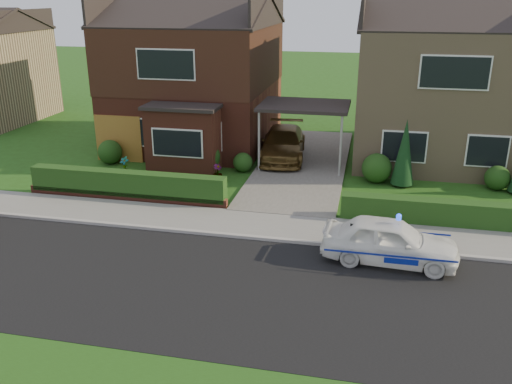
# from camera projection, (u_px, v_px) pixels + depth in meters

# --- Properties ---
(ground) EXTENTS (120.00, 120.00, 0.00)m
(ground) POSITION_uv_depth(u_px,v_px,m) (247.00, 291.00, 14.03)
(ground) COLOR #214813
(ground) RESTS_ON ground
(road) EXTENTS (60.00, 6.00, 0.02)m
(road) POSITION_uv_depth(u_px,v_px,m) (247.00, 291.00, 14.03)
(road) COLOR black
(road) RESTS_ON ground
(kerb) EXTENTS (60.00, 0.16, 0.12)m
(kerb) POSITION_uv_depth(u_px,v_px,m) (269.00, 239.00, 16.80)
(kerb) COLOR #9E9993
(kerb) RESTS_ON ground
(sidewalk) EXTENTS (60.00, 2.00, 0.10)m
(sidewalk) POSITION_uv_depth(u_px,v_px,m) (275.00, 226.00, 17.77)
(sidewalk) COLOR slate
(sidewalk) RESTS_ON ground
(driveway) EXTENTS (3.80, 12.00, 0.12)m
(driveway) POSITION_uv_depth(u_px,v_px,m) (303.00, 164.00, 24.09)
(driveway) COLOR #666059
(driveway) RESTS_ON ground
(house_left) EXTENTS (7.50, 9.53, 7.25)m
(house_left) POSITION_uv_depth(u_px,v_px,m) (196.00, 67.00, 26.59)
(house_left) COLOR brown
(house_left) RESTS_ON ground
(house_right) EXTENTS (7.50, 8.06, 7.25)m
(house_right) POSITION_uv_depth(u_px,v_px,m) (441.00, 77.00, 24.44)
(house_right) COLOR tan
(house_right) RESTS_ON ground
(carport_link) EXTENTS (3.80, 3.00, 2.77)m
(carport_link) POSITION_uv_depth(u_px,v_px,m) (304.00, 107.00, 23.15)
(carport_link) COLOR black
(carport_link) RESTS_ON ground
(garage_door) EXTENTS (2.20, 0.10, 2.10)m
(garage_door) POSITION_uv_depth(u_px,v_px,m) (119.00, 139.00, 24.42)
(garage_door) COLOR brown
(garage_door) RESTS_ON ground
(dwarf_wall) EXTENTS (7.70, 0.25, 0.36)m
(dwarf_wall) POSITION_uv_depth(u_px,v_px,m) (126.00, 196.00, 19.97)
(dwarf_wall) COLOR brown
(dwarf_wall) RESTS_ON ground
(hedge_left) EXTENTS (7.50, 0.55, 0.90)m
(hedge_left) POSITION_uv_depth(u_px,v_px,m) (128.00, 200.00, 20.17)
(hedge_left) COLOR #113612
(hedge_left) RESTS_ON ground
(hedge_right) EXTENTS (7.50, 0.55, 0.80)m
(hedge_right) POSITION_uv_depth(u_px,v_px,m) (455.00, 227.00, 17.79)
(hedge_right) COLOR #113612
(hedge_right) RESTS_ON ground
(shrub_left_far) EXTENTS (1.08, 1.08, 1.08)m
(shrub_left_far) POSITION_uv_depth(u_px,v_px,m) (110.00, 152.00, 24.23)
(shrub_left_far) COLOR #113612
(shrub_left_far) RESTS_ON ground
(shrub_left_mid) EXTENTS (1.32, 1.32, 1.32)m
(shrub_left_mid) POSITION_uv_depth(u_px,v_px,m) (205.00, 157.00, 23.11)
(shrub_left_mid) COLOR #113612
(shrub_left_mid) RESTS_ON ground
(shrub_left_near) EXTENTS (0.84, 0.84, 0.84)m
(shrub_left_near) POSITION_uv_depth(u_px,v_px,m) (243.00, 162.00, 23.16)
(shrub_left_near) COLOR #113612
(shrub_left_near) RESTS_ON ground
(shrub_right_near) EXTENTS (1.20, 1.20, 1.20)m
(shrub_right_near) POSITION_uv_depth(u_px,v_px,m) (377.00, 168.00, 21.81)
(shrub_right_near) COLOR #113612
(shrub_right_near) RESTS_ON ground
(shrub_right_mid) EXTENTS (0.96, 0.96, 0.96)m
(shrub_right_mid) POSITION_uv_depth(u_px,v_px,m) (497.00, 178.00, 21.03)
(shrub_right_mid) COLOR #113612
(shrub_right_mid) RESTS_ON ground
(conifer_a) EXTENTS (0.90, 0.90, 2.60)m
(conifer_a) POSITION_uv_depth(u_px,v_px,m) (404.00, 154.00, 21.18)
(conifer_a) COLOR black
(conifer_a) RESTS_ON ground
(police_car) EXTENTS (3.50, 3.91, 1.46)m
(police_car) POSITION_uv_depth(u_px,v_px,m) (390.00, 241.00, 15.29)
(police_car) COLOR white
(police_car) RESTS_ON ground
(driveway_car) EXTENTS (2.34, 4.85, 1.36)m
(driveway_car) POSITION_uv_depth(u_px,v_px,m) (283.00, 143.00, 24.61)
(driveway_car) COLOR brown
(driveway_car) RESTS_ON driveway
(potted_plant_a) EXTENTS (0.48, 0.39, 0.79)m
(potted_plant_a) POSITION_uv_depth(u_px,v_px,m) (125.00, 166.00, 22.72)
(potted_plant_a) COLOR gray
(potted_plant_a) RESTS_ON ground
(potted_plant_b) EXTENTS (0.60, 0.56, 0.86)m
(potted_plant_b) POSITION_uv_depth(u_px,v_px,m) (159.00, 186.00, 20.33)
(potted_plant_b) COLOR gray
(potted_plant_b) RESTS_ON ground
(potted_plant_c) EXTENTS (0.53, 0.53, 0.69)m
(potted_plant_c) POSITION_uv_depth(u_px,v_px,m) (217.00, 173.00, 22.03)
(potted_plant_c) COLOR gray
(potted_plant_c) RESTS_ON ground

